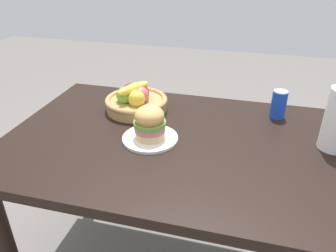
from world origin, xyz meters
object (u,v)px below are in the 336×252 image
(fruit_basket, at_px, (136,100))
(soda_can, at_px, (279,104))
(sandwich, at_px, (150,122))
(plate, at_px, (150,138))

(fruit_basket, bearing_deg, soda_can, 8.26)
(sandwich, distance_m, fruit_basket, 0.28)
(plate, distance_m, soda_can, 0.60)
(fruit_basket, bearing_deg, sandwich, -59.17)
(soda_can, xyz_separation_m, fruit_basket, (-0.64, -0.09, -0.01))
(soda_can, bearing_deg, sandwich, -145.73)
(plate, bearing_deg, soda_can, 34.27)
(fruit_basket, bearing_deg, plate, -59.17)
(plate, relative_size, sandwich, 1.65)
(sandwich, bearing_deg, plate, 0.00)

